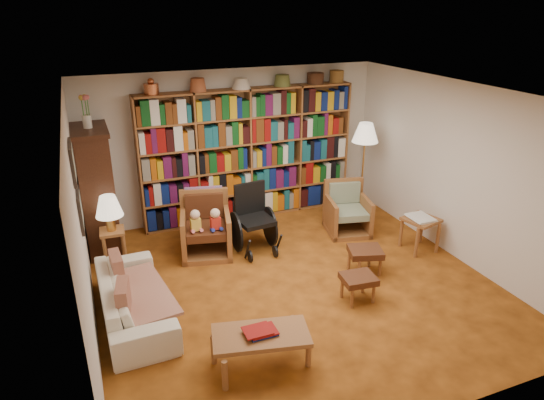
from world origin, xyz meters
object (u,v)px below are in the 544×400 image
footstool_a (358,280)px  side_table_lamp (113,241)px  sofa (134,298)px  side_table_papers (421,224)px  armchair_leather (204,228)px  armchair_sage (345,212)px  wheelchair (253,220)px  footstool_b (365,253)px  floor_lamp (365,136)px  coffee_table (261,337)px

footstool_a → side_table_lamp: bearing=143.6°
sofa → side_table_papers: 4.19m
footstool_a → armchair_leather: bearing=125.9°
side_table_lamp → side_table_papers: bearing=-15.5°
armchair_leather → armchair_sage: 2.30m
wheelchair → footstool_b: size_ratio=1.88×
side_table_lamp → armchair_leather: size_ratio=0.61×
side_table_lamp → footstool_b: bearing=-25.2°
armchair_leather → floor_lamp: floor_lamp is taller
floor_lamp → footstool_a: (-1.41, -2.26, -1.13)m
footstool_b → armchair_sage: bearing=71.7°
floor_lamp → footstool_a: bearing=-121.9°
wheelchair → footstool_b: bearing=-47.8°
footstool_a → coffee_table: size_ratio=0.42×
sofa → coffee_table: (1.10, -1.31, 0.07)m
floor_lamp → coffee_table: 4.27m
armchair_sage → coffee_table: size_ratio=0.77×
sofa → footstool_b: bearing=-94.0°
armchair_sage → footstool_b: (-0.43, -1.30, -0.00)m
footstool_a → footstool_b: size_ratio=0.83×
armchair_leather → wheelchair: wheelchair is taller
armchair_leather → side_table_papers: 3.21m
side_table_lamp → footstool_a: (2.73, -2.01, -0.10)m
wheelchair → side_table_lamp: bearing=174.1°
armchair_sage → floor_lamp: floor_lamp is taller
side_table_lamp → armchair_leather: bearing=-1.1°
floor_lamp → side_table_papers: 1.75m
armchair_leather → footstool_b: 2.37m
footstool_a → armchair_sage: bearing=64.9°
wheelchair → footstool_b: wheelchair is taller
side_table_papers → footstool_b: 1.17m
sofa → armchair_leather: armchair_leather is taller
side_table_papers → coffee_table: bearing=-154.5°
footstool_b → wheelchair: bearing=132.2°
sofa → armchair_leather: (1.19, 1.32, 0.11)m
footstool_b → side_table_lamp: bearing=154.8°
armchair_sage → wheelchair: size_ratio=0.81×
side_table_lamp → coffee_table: bearing=-65.8°
side_table_papers → footstool_a: 1.77m
footstool_b → coffee_table: (-1.96, -1.17, 0.03)m
sofa → armchair_sage: 3.68m
side_table_papers → footstool_a: (-1.56, -0.83, -0.14)m
armchair_leather → floor_lamp: (2.85, 0.27, 1.04)m
armchair_sage → side_table_papers: (0.70, -1.01, 0.11)m
armchair_leather → coffee_table: armchair_leather is taller
sofa → footstool_a: (2.63, -0.67, 0.02)m
wheelchair → footstool_a: size_ratio=2.27×
side_table_lamp → coffee_table: (1.20, -2.66, -0.05)m
side_table_lamp → footstool_b: 3.49m
armchair_leather → armchair_sage: armchair_leather is taller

